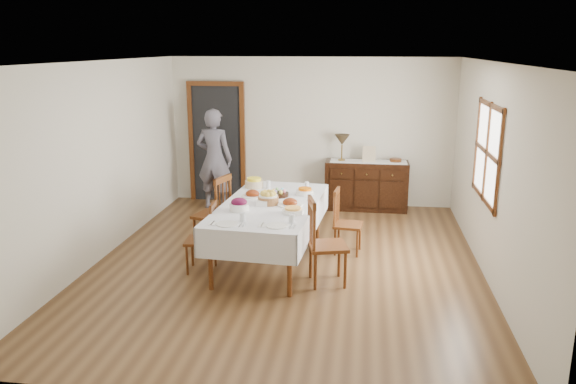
# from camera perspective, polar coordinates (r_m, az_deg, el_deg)

# --- Properties ---
(ground) EXTENTS (6.00, 6.00, 0.00)m
(ground) POSITION_cam_1_polar(r_m,az_deg,el_deg) (7.46, -0.11, -7.27)
(ground) COLOR brown
(room_shell) EXTENTS (5.02, 6.02, 2.65)m
(room_shell) POSITION_cam_1_polar(r_m,az_deg,el_deg) (7.45, -0.77, 5.81)
(room_shell) COLOR silver
(room_shell) RESTS_ON ground
(dining_table) EXTENTS (1.36, 2.43, 0.81)m
(dining_table) POSITION_cam_1_polar(r_m,az_deg,el_deg) (7.30, -1.85, -1.86)
(dining_table) COLOR silver
(dining_table) RESTS_ON ground
(chair_left_near) EXTENTS (0.40, 0.40, 0.90)m
(chair_left_near) POSITION_cam_1_polar(r_m,az_deg,el_deg) (7.16, -8.49, -4.52)
(chair_left_near) COLOR #562B11
(chair_left_near) RESTS_ON ground
(chair_left_far) EXTENTS (0.54, 0.54, 1.05)m
(chair_left_far) POSITION_cam_1_polar(r_m,az_deg,el_deg) (7.93, -7.44, -1.99)
(chair_left_far) COLOR #562B11
(chair_left_far) RESTS_ON ground
(chair_right_near) EXTENTS (0.54, 0.54, 1.06)m
(chair_right_near) POSITION_cam_1_polar(r_m,az_deg,el_deg) (6.70, 3.61, -5.01)
(chair_right_near) COLOR #562B11
(chair_right_near) RESTS_ON ground
(chair_right_far) EXTENTS (0.41, 0.41, 0.90)m
(chair_right_far) POSITION_cam_1_polar(r_m,az_deg,el_deg) (7.74, 5.79, -2.95)
(chair_right_far) COLOR #562B11
(chair_right_far) RESTS_ON ground
(sideboard) EXTENTS (1.42, 0.52, 0.85)m
(sideboard) POSITION_cam_1_polar(r_m,az_deg,el_deg) (9.86, 7.95, 0.68)
(sideboard) COLOR black
(sideboard) RESTS_ON ground
(person) EXTENTS (0.63, 0.44, 1.87)m
(person) POSITION_cam_1_polar(r_m,az_deg,el_deg) (9.81, -7.50, 3.67)
(person) COLOR slate
(person) RESTS_ON ground
(bread_basket) EXTENTS (0.27, 0.27, 0.18)m
(bread_basket) POSITION_cam_1_polar(r_m,az_deg,el_deg) (7.22, -2.02, -0.60)
(bread_basket) COLOR brown
(bread_basket) RESTS_ON dining_table
(egg_basket) EXTENTS (0.26, 0.26, 0.10)m
(egg_basket) POSITION_cam_1_polar(r_m,az_deg,el_deg) (7.60, -0.92, -0.18)
(egg_basket) COLOR black
(egg_basket) RESTS_ON dining_table
(ham_platter_a) EXTENTS (0.30, 0.30, 0.11)m
(ham_platter_a) POSITION_cam_1_polar(r_m,az_deg,el_deg) (7.60, -3.63, -0.24)
(ham_platter_a) COLOR white
(ham_platter_a) RESTS_ON dining_table
(ham_platter_b) EXTENTS (0.33, 0.33, 0.11)m
(ham_platter_b) POSITION_cam_1_polar(r_m,az_deg,el_deg) (7.18, 0.21, -1.13)
(ham_platter_b) COLOR white
(ham_platter_b) RESTS_ON dining_table
(beet_bowl) EXTENTS (0.24, 0.24, 0.16)m
(beet_bowl) POSITION_cam_1_polar(r_m,az_deg,el_deg) (6.96, -4.99, -1.32)
(beet_bowl) COLOR white
(beet_bowl) RESTS_ON dining_table
(carrot_bowl) EXTENTS (0.24, 0.24, 0.10)m
(carrot_bowl) POSITION_cam_1_polar(r_m,az_deg,el_deg) (7.67, 1.73, 0.03)
(carrot_bowl) COLOR white
(carrot_bowl) RESTS_ON dining_table
(pineapple_bowl) EXTENTS (0.26, 0.26, 0.14)m
(pineapple_bowl) POSITION_cam_1_polar(r_m,az_deg,el_deg) (8.08, -3.46, 0.91)
(pineapple_bowl) COLOR beige
(pineapple_bowl) RESTS_ON dining_table
(casserole_dish) EXTENTS (0.26, 0.26, 0.08)m
(casserole_dish) POSITION_cam_1_polar(r_m,az_deg,el_deg) (6.83, 0.50, -1.90)
(casserole_dish) COLOR white
(casserole_dish) RESTS_ON dining_table
(butter_dish) EXTENTS (0.15, 0.10, 0.07)m
(butter_dish) POSITION_cam_1_polar(r_m,az_deg,el_deg) (7.15, -2.63, -1.15)
(butter_dish) COLOR white
(butter_dish) RESTS_ON dining_table
(setting_left) EXTENTS (0.43, 0.31, 0.10)m
(setting_left) POSITION_cam_1_polar(r_m,az_deg,el_deg) (6.49, -5.72, -3.00)
(setting_left) COLOR white
(setting_left) RESTS_ON dining_table
(setting_right) EXTENTS (0.43, 0.31, 0.10)m
(setting_right) POSITION_cam_1_polar(r_m,az_deg,el_deg) (6.39, -0.67, -3.20)
(setting_right) COLOR white
(setting_right) RESTS_ON dining_table
(glass_far_a) EXTENTS (0.06, 0.06, 0.11)m
(glass_far_a) POSITION_cam_1_polar(r_m,az_deg,el_deg) (8.02, -2.01, 0.76)
(glass_far_a) COLOR white
(glass_far_a) RESTS_ON dining_table
(glass_far_b) EXTENTS (0.06, 0.06, 0.10)m
(glass_far_b) POSITION_cam_1_polar(r_m,az_deg,el_deg) (7.98, 1.93, 0.67)
(glass_far_b) COLOR white
(glass_far_b) RESTS_ON dining_table
(runner) EXTENTS (1.30, 0.35, 0.01)m
(runner) POSITION_cam_1_polar(r_m,az_deg,el_deg) (9.75, 8.16, 3.10)
(runner) COLOR white
(runner) RESTS_ON sideboard
(table_lamp) EXTENTS (0.26, 0.26, 0.46)m
(table_lamp) POSITION_cam_1_polar(r_m,az_deg,el_deg) (9.70, 5.52, 5.22)
(table_lamp) COLOR brown
(table_lamp) RESTS_ON sideboard
(picture_frame) EXTENTS (0.22, 0.08, 0.28)m
(picture_frame) POSITION_cam_1_polar(r_m,az_deg,el_deg) (9.67, 8.23, 3.82)
(picture_frame) COLOR tan
(picture_frame) RESTS_ON sideboard
(deco_bowl) EXTENTS (0.20, 0.20, 0.06)m
(deco_bowl) POSITION_cam_1_polar(r_m,az_deg,el_deg) (9.79, 10.87, 3.18)
(deco_bowl) COLOR #562B11
(deco_bowl) RESTS_ON sideboard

